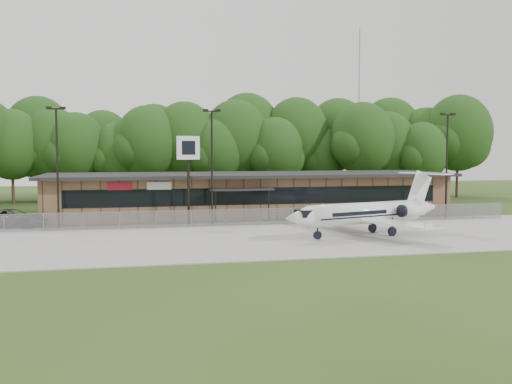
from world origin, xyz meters
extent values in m
plane|color=#2F4217|center=(0.00, 0.00, 0.00)|extent=(160.00, 160.00, 0.00)
cube|color=#9E9B93|center=(0.00, 8.00, 0.04)|extent=(64.00, 18.00, 0.08)
cube|color=#383835|center=(0.00, 19.50, 0.03)|extent=(50.00, 9.00, 0.06)
cube|color=brown|center=(0.00, 24.00, 2.00)|extent=(40.00, 10.00, 4.00)
cube|color=black|center=(0.00, 18.98, 2.30)|extent=(36.00, 0.08, 1.60)
cube|color=black|center=(0.00, 23.50, 4.15)|extent=(41.00, 11.50, 0.30)
cube|color=black|center=(-2.00, 18.40, 3.00)|extent=(6.00, 1.60, 0.20)
cube|color=#AB152B|center=(-13.00, 18.95, 3.40)|extent=(2.20, 0.06, 0.70)
cube|color=silver|center=(-9.50, 18.95, 3.40)|extent=(2.20, 0.06, 0.70)
cube|color=gray|center=(0.00, 15.00, 0.75)|extent=(46.00, 0.03, 1.50)
cube|color=gray|center=(0.00, 15.00, 1.50)|extent=(46.00, 0.04, 0.04)
cylinder|color=gray|center=(22.00, 48.00, 12.50)|extent=(0.20, 0.20, 25.00)
cylinder|color=black|center=(-18.00, 16.50, 5.00)|extent=(0.18, 0.18, 10.00)
cube|color=black|center=(-18.00, 16.50, 10.05)|extent=(1.20, 0.12, 0.12)
cube|color=black|center=(-18.55, 16.50, 10.12)|extent=(0.45, 0.30, 0.22)
cube|color=black|center=(-17.45, 16.50, 10.12)|extent=(0.45, 0.30, 0.22)
cylinder|color=black|center=(-5.00, 16.50, 5.00)|extent=(0.18, 0.18, 10.00)
cube|color=black|center=(-5.00, 16.50, 10.05)|extent=(1.20, 0.12, 0.12)
cube|color=black|center=(-5.55, 16.50, 10.12)|extent=(0.45, 0.30, 0.22)
cube|color=black|center=(-4.45, 16.50, 10.12)|extent=(0.45, 0.30, 0.22)
cylinder|color=black|center=(18.00, 16.50, 5.00)|extent=(0.18, 0.18, 10.00)
cube|color=black|center=(18.00, 16.50, 10.05)|extent=(1.20, 0.12, 0.12)
cube|color=black|center=(17.45, 16.50, 10.12)|extent=(0.45, 0.30, 0.22)
cube|color=black|center=(18.55, 16.50, 10.12)|extent=(0.45, 0.30, 0.22)
cylinder|color=white|center=(5.29, 6.86, 1.74)|extent=(10.30, 4.52, 1.64)
cone|color=white|center=(-0.61, 5.09, 1.74)|extent=(2.44, 2.16, 1.64)
cone|color=white|center=(11.28, 8.66, 1.90)|extent=(2.63, 2.22, 1.64)
cube|color=white|center=(6.75, 3.77, 1.28)|extent=(3.93, 6.54, 0.12)
cube|color=white|center=(4.81, 10.25, 1.28)|extent=(3.93, 6.54, 0.12)
cylinder|color=white|center=(9.19, 6.69, 1.90)|extent=(2.43, 1.53, 0.92)
cylinder|color=white|center=(8.46, 9.15, 1.90)|extent=(2.43, 1.53, 0.92)
cube|color=white|center=(10.79, 8.51, 3.39)|extent=(2.46, 0.86, 3.09)
cube|color=white|center=(11.38, 8.69, 4.67)|extent=(2.63, 4.90, 0.10)
cube|color=black|center=(0.08, 5.30, 2.03)|extent=(1.34, 1.47, 0.51)
cube|color=black|center=(7.06, 7.39, 0.36)|extent=(1.49, 2.59, 0.72)
cylinder|color=black|center=(1.16, 5.62, 0.36)|extent=(0.77, 0.77, 0.23)
imported|color=#2F2E31|center=(-22.00, 18.22, 0.81)|extent=(6.17, 3.59, 1.61)
cylinder|color=black|center=(-7.05, 16.80, 3.75)|extent=(0.27, 0.27, 7.50)
cube|color=silver|center=(-7.05, 16.80, 6.85)|extent=(2.07, 0.65, 2.06)
cube|color=black|center=(-7.03, 16.68, 6.85)|extent=(1.20, 0.28, 1.22)
camera|label=1|loc=(-12.14, -33.52, 6.54)|focal=40.00mm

